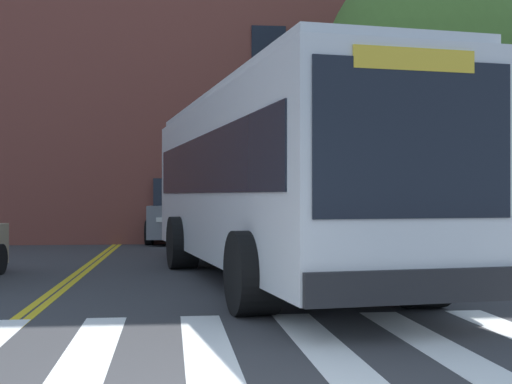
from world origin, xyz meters
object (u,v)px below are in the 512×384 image
Objects in this scene: city_bus at (270,179)px; street_tree_curbside_large at (429,73)px; car_red_far_lane at (462,229)px; car_grey_behind_bus at (185,212)px.

street_tree_curbside_large is (5.11, 5.99, 3.04)m from city_bus.
city_bus is at bearing -161.69° from car_red_far_lane.
city_bus is 2.77× the size of car_red_far_lane.
city_bus is 4.47m from car_red_far_lane.
street_tree_curbside_large is at bearing 49.51° from city_bus.
car_grey_behind_bus is at bearing 97.73° from city_bus.
car_grey_behind_bus is (-5.63, 9.58, 0.13)m from car_red_far_lane.
city_bus is 8.44m from street_tree_curbside_large.
street_tree_curbside_large reaches higher than city_bus.
car_grey_behind_bus is (-1.49, 10.95, -0.86)m from city_bus.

